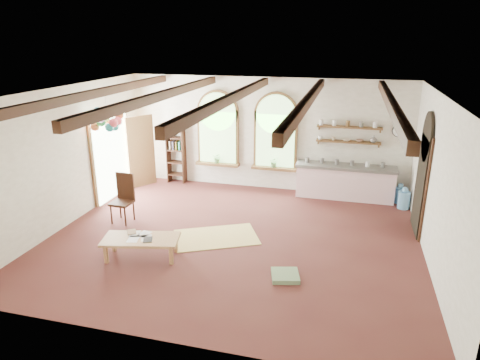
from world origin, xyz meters
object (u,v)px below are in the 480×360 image
(side_chair, at_px, (123,208))
(balloon_cluster, at_px, (107,120))
(kitchen_counter, at_px, (345,181))
(coffee_table, at_px, (141,240))

(side_chair, height_order, balloon_cluster, balloon_cluster)
(kitchen_counter, height_order, side_chair, side_chair)
(coffee_table, distance_m, side_chair, 1.95)
(balloon_cluster, bearing_deg, coffee_table, -49.70)
(balloon_cluster, bearing_deg, side_chair, -48.13)
(kitchen_counter, distance_m, balloon_cluster, 6.43)
(kitchen_counter, distance_m, side_chair, 5.91)
(balloon_cluster, bearing_deg, kitchen_counter, 21.99)
(kitchen_counter, xyz_separation_m, balloon_cluster, (-5.71, -2.30, 1.86))
(kitchen_counter, bearing_deg, side_chair, -149.79)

